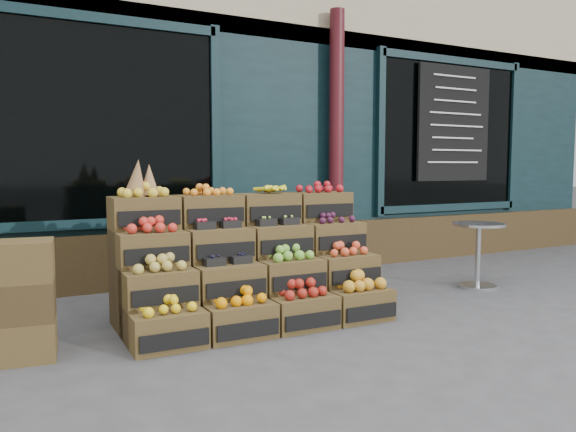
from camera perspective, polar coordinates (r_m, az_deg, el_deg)
name	(u,v)px	position (r m, az deg, el deg)	size (l,w,h in m)	color
ground	(348,322)	(4.82, 6.14, -10.68)	(60.00, 60.00, 0.00)	#444446
shop_facade	(169,98)	(9.38, -11.96, 11.68)	(12.00, 6.24, 4.80)	black
crate_display	(248,270)	(4.82, -4.07, -5.53)	(2.20, 1.11, 1.37)	#4F3D1F
spare_crates	(12,301)	(4.23, -26.27, -7.76)	(0.58, 0.44, 0.81)	#4F3D1F
bistro_table	(478,247)	(6.37, 18.75, -3.04)	(0.55, 0.55, 0.70)	silver
shopkeeper	(82,192)	(6.66, -20.18, 2.29)	(0.74, 0.49, 2.04)	#164F29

